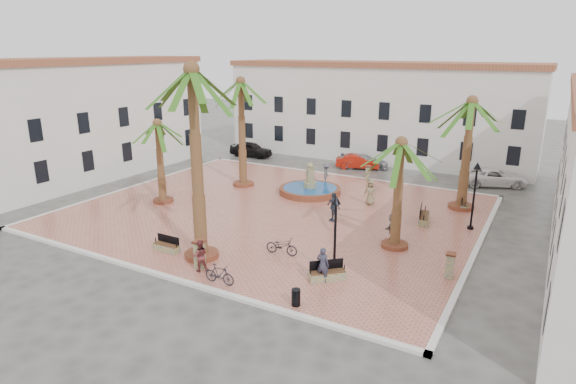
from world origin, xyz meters
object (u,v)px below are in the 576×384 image
bench_se (327,274)px  bicycle_b (219,274)px  bollard_se (200,254)px  palm_ne (471,115)px  cyclist_a (323,265)px  pedestrian_east (392,227)px  fountain (310,189)px  cyclist_b (200,256)px  bollard_n (368,173)px  bollard_e (450,265)px  palm_nw (241,93)px  palm_sw (158,134)px  bench_s (167,247)px  lamppost_e (475,184)px  car_white (495,177)px  bicycle_a (282,246)px  car_red (358,162)px  car_silver (364,162)px  palm_s (193,91)px  pedestrian_fountain_a (370,193)px  pedestrian_north (326,174)px  palm_e (400,157)px  lamppost_s (335,222)px  pedestrian_fountain_b (333,207)px  bench_ne (464,205)px  car_black (251,149)px  bench_e (424,218)px  litter_bin (296,297)px

bench_se → bicycle_b: bicycle_b is taller
bench_se → bollard_se: 6.39m
palm_ne → cyclist_a: palm_ne is taller
palm_ne → pedestrian_east: bearing=-107.1°
fountain → cyclist_b: 14.63m
bollard_n → bollard_e: 17.77m
palm_nw → palm_sw: (-2.53, -6.45, -2.37)m
palm_nw → bench_s: size_ratio=5.39×
lamppost_e → car_white: lamppost_e is taller
palm_sw → bicycle_a: (12.00, -3.76, -4.46)m
lamppost_e → car_red: lamppost_e is taller
bicycle_a → car_silver: (-3.29, 21.01, 0.02)m
palm_s → car_white: (11.59, 22.90, -8.05)m
bollard_e → pedestrian_fountain_a: bearing=129.2°
pedestrian_north → pedestrian_east: pedestrian_north is taller
palm_nw → palm_e: 15.87m
bicycle_b → pedestrian_north: bearing=6.5°
fountain → lamppost_s: lamppost_s is taller
palm_s → lamppost_s: palm_s is taller
palm_s → bench_s: 8.64m
pedestrian_fountain_b → car_silver: 15.32m
pedestrian_east → car_silver: pedestrian_east is taller
pedestrian_fountain_a → car_silver: 11.48m
pedestrian_north → lamppost_e: bearing=-128.8°
palm_ne → bollard_n: palm_ne is taller
cyclist_a → pedestrian_east: (1.22, 6.64, -0.09)m
car_white → pedestrian_fountain_b: bearing=130.1°
pedestrian_fountain_b → car_white: pedestrian_fountain_b is taller
fountain → bench_ne: size_ratio=2.70×
pedestrian_east → cyclist_a: bearing=-14.8°
palm_ne → car_black: size_ratio=1.72×
palm_s → pedestrian_north: 17.81m
bench_e → car_red: size_ratio=0.52×
lamppost_s → car_red: (-7.25, 21.55, -2.24)m
pedestrian_east → palm_s: bearing=-52.2°
car_silver → bicycle_b: bearing=164.5°
lamppost_e → car_black: bearing=154.5°
bench_ne → car_white: (1.04, 7.69, 0.30)m
palm_ne → car_silver: size_ratio=1.75×
bollard_n → bicycle_a: bollard_n is taller
pedestrian_east → car_white: size_ratio=0.31×
bollard_e → car_black: bearing=141.9°
bollard_n → pedestrian_north: (-2.50, -2.78, 0.22)m
bollard_e → litter_bin: bollard_e is taller
litter_bin → palm_e: bearing=78.1°
lamppost_s → car_silver: 23.09m
bench_ne → cyclist_b: bearing=136.6°
pedestrian_north → car_black: size_ratio=0.39×
bollard_e → car_silver: 22.68m
bench_s → car_silver: 23.80m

